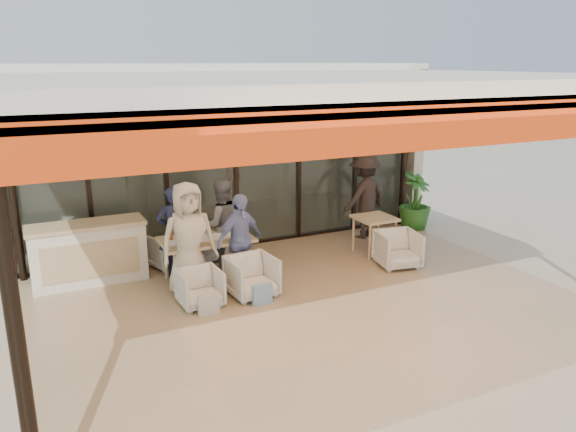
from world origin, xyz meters
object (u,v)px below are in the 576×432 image
at_px(diner_navy, 174,232).
at_px(standing_woman, 364,196).
at_px(potted_palm, 415,201).
at_px(chair_near_right, 252,275).
at_px(chair_far_left, 168,247).
at_px(chair_far_right, 213,244).
at_px(diner_grey, 221,224).
at_px(diner_cream, 189,239).
at_px(side_table, 374,222).
at_px(chair_near_left, 200,286).
at_px(diner_periwinkle, 240,241).
at_px(side_chair, 398,248).
at_px(host_counter, 88,253).
at_px(dining_table, 206,241).

relative_size(diner_navy, standing_woman, 0.89).
bearing_deg(potted_palm, chair_near_right, -158.31).
height_order(chair_far_left, chair_far_right, chair_far_left).
distance_m(diner_grey, diner_cream, 1.24).
bearing_deg(side_table, chair_near_left, -167.41).
bearing_deg(diner_cream, diner_periwinkle, -2.98).
height_order(chair_far_right, side_chair, side_chair).
xyz_separation_m(host_counter, chair_far_left, (1.37, 0.24, -0.18)).
bearing_deg(standing_woman, chair_far_right, -17.90).
bearing_deg(chair_near_right, potted_palm, 16.84).
distance_m(diner_navy, diner_periwinkle, 1.23).
xyz_separation_m(chair_near_left, diner_cream, (0.00, 0.50, 0.59)).
distance_m(dining_table, diner_periwinkle, 0.63).
distance_m(chair_near_left, side_chair, 3.68).
relative_size(chair_far_left, standing_woman, 0.39).
distance_m(chair_far_left, side_chair, 4.11).
relative_size(dining_table, diner_navy, 0.95).
xyz_separation_m(host_counter, standing_woman, (5.45, 0.12, 0.36)).
relative_size(chair_near_left, diner_grey, 0.39).
xyz_separation_m(side_table, potted_palm, (1.74, 1.00, -0.01)).
height_order(host_counter, side_chair, host_counter).
xyz_separation_m(chair_far_right, diner_grey, (0.00, -0.50, 0.51)).
bearing_deg(chair_far_right, standing_woman, 176.06).
height_order(dining_table, standing_woman, standing_woman).
height_order(diner_navy, potted_palm, diner_navy).
height_order(diner_cream, side_chair, diner_cream).
relative_size(dining_table, diner_grey, 0.93).
bearing_deg(chair_near_right, host_counter, 138.24).
distance_m(diner_navy, side_table, 3.73).
height_order(chair_near_right, standing_woman, standing_woman).
bearing_deg(diner_periwinkle, potted_palm, -4.59).
bearing_deg(side_chair, diner_grey, 166.18).
bearing_deg(chair_near_left, chair_near_right, -1.83).
height_order(chair_far_left, side_table, side_table).
relative_size(host_counter, chair_near_right, 2.58).
xyz_separation_m(chair_near_right, side_chair, (2.84, 0.07, 0.00)).
height_order(diner_periwinkle, potted_palm, diner_periwinkle).
bearing_deg(diner_periwinkle, diner_navy, 112.34).
distance_m(chair_far_right, chair_near_right, 1.90).
xyz_separation_m(diner_cream, potted_palm, (5.42, 1.32, -0.27)).
bearing_deg(side_table, diner_cream, -175.00).
bearing_deg(side_table, potted_palm, 29.87).
height_order(chair_far_left, diner_cream, diner_cream).
bearing_deg(chair_far_left, chair_far_right, 160.95).
bearing_deg(standing_woman, host_counter, -14.55).
bearing_deg(host_counter, diner_periwinkle, -27.71).
height_order(chair_far_right, diner_navy, diner_navy).
xyz_separation_m(host_counter, chair_near_right, (2.21, -1.66, -0.17)).
xyz_separation_m(chair_far_right, diner_cream, (-0.84, -1.40, 0.61)).
xyz_separation_m(diner_navy, side_table, (3.68, -0.58, -0.15)).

